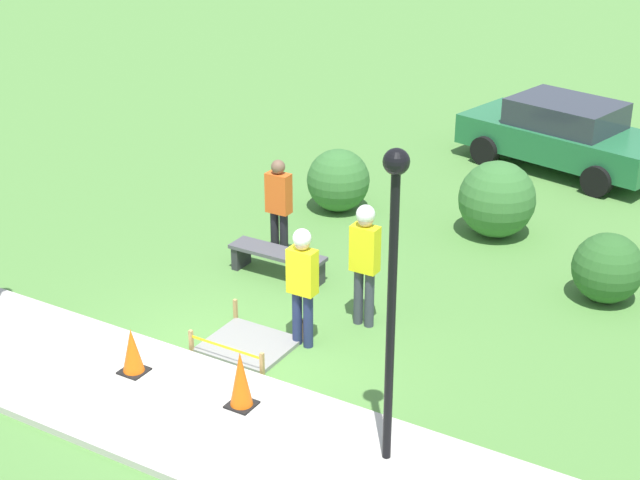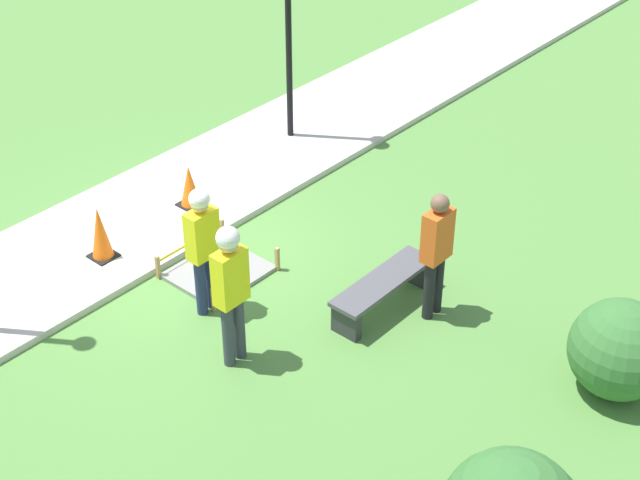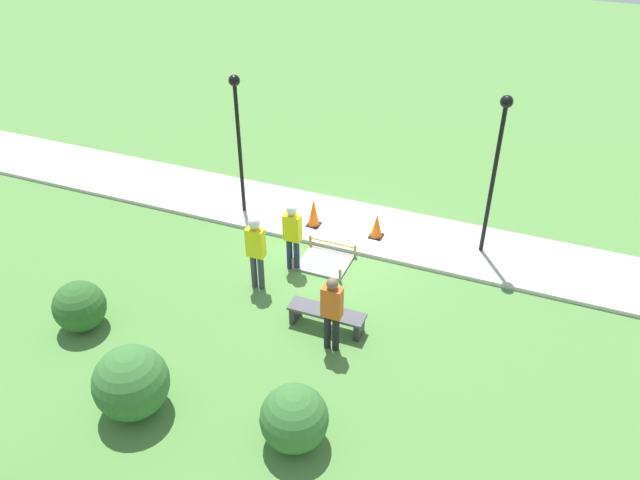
{
  "view_description": "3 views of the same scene",
  "coord_description": "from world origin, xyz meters",
  "px_view_note": "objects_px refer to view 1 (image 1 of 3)",
  "views": [
    {
      "loc": [
        6.98,
        -9.08,
        7.03
      ],
      "look_at": [
        0.35,
        2.07,
        1.16
      ],
      "focal_mm": 55.0,
      "sensor_mm": 36.0,
      "label": 1
    },
    {
      "loc": [
        7.12,
        8.62,
        7.72
      ],
      "look_at": [
        -0.55,
        1.92,
        0.82
      ],
      "focal_mm": 55.0,
      "sensor_mm": 36.0,
      "label": 2
    },
    {
      "loc": [
        -4.36,
        11.94,
        8.85
      ],
      "look_at": [
        -0.06,
        1.16,
        1.04
      ],
      "focal_mm": 35.0,
      "sensor_mm": 36.0,
      "label": 3
    }
  ],
  "objects_px": {
    "bystander_in_orange_shirt": "(279,204)",
    "parked_car_green": "(564,134)",
    "traffic_cone_far_patch": "(241,379)",
    "traffic_cone_near_patch": "(132,351)",
    "worker_assistant": "(302,277)",
    "worker_supervisor": "(365,254)",
    "park_bench": "(278,258)",
    "lamppost_near": "(393,264)"
  },
  "relations": [
    {
      "from": "bystander_in_orange_shirt",
      "to": "parked_car_green",
      "type": "xyz_separation_m",
      "value": [
        2.63,
        6.67,
        -0.25
      ]
    },
    {
      "from": "traffic_cone_far_patch",
      "to": "parked_car_green",
      "type": "relative_size",
      "value": 0.17
    },
    {
      "from": "traffic_cone_near_patch",
      "to": "parked_car_green",
      "type": "relative_size",
      "value": 0.14
    },
    {
      "from": "traffic_cone_far_patch",
      "to": "worker_assistant",
      "type": "xyz_separation_m",
      "value": [
        -0.22,
        1.81,
        0.58
      ]
    },
    {
      "from": "worker_supervisor",
      "to": "worker_assistant",
      "type": "relative_size",
      "value": 1.06
    },
    {
      "from": "park_bench",
      "to": "parked_car_green",
      "type": "height_order",
      "value": "parked_car_green"
    },
    {
      "from": "worker_assistant",
      "to": "traffic_cone_far_patch",
      "type": "bearing_deg",
      "value": -83.14
    },
    {
      "from": "traffic_cone_far_patch",
      "to": "bystander_in_orange_shirt",
      "type": "relative_size",
      "value": 0.44
    },
    {
      "from": "worker_assistant",
      "to": "parked_car_green",
      "type": "bearing_deg",
      "value": 84.66
    },
    {
      "from": "traffic_cone_near_patch",
      "to": "bystander_in_orange_shirt",
      "type": "relative_size",
      "value": 0.37
    },
    {
      "from": "worker_supervisor",
      "to": "lamppost_near",
      "type": "xyz_separation_m",
      "value": [
        1.8,
        -2.77,
        1.43
      ]
    },
    {
      "from": "park_bench",
      "to": "lamppost_near",
      "type": "relative_size",
      "value": 0.43
    },
    {
      "from": "traffic_cone_near_patch",
      "to": "lamppost_near",
      "type": "relative_size",
      "value": 0.17
    },
    {
      "from": "park_bench",
      "to": "bystander_in_orange_shirt",
      "type": "xyz_separation_m",
      "value": [
        -0.32,
        0.55,
        0.68
      ]
    },
    {
      "from": "bystander_in_orange_shirt",
      "to": "lamppost_near",
      "type": "height_order",
      "value": "lamppost_near"
    },
    {
      "from": "parked_car_green",
      "to": "lamppost_near",
      "type": "bearing_deg",
      "value": -69.6
    },
    {
      "from": "traffic_cone_far_patch",
      "to": "parked_car_green",
      "type": "bearing_deg",
      "value": 86.73
    },
    {
      "from": "worker_assistant",
      "to": "bystander_in_orange_shirt",
      "type": "height_order",
      "value": "worker_assistant"
    },
    {
      "from": "traffic_cone_near_patch",
      "to": "parked_car_green",
      "type": "distance_m",
      "value": 11.0
    },
    {
      "from": "traffic_cone_far_patch",
      "to": "worker_supervisor",
      "type": "bearing_deg",
      "value": 85.11
    },
    {
      "from": "lamppost_near",
      "to": "worker_assistant",
      "type": "bearing_deg",
      "value": 141.14
    },
    {
      "from": "traffic_cone_near_patch",
      "to": "worker_assistant",
      "type": "height_order",
      "value": "worker_assistant"
    },
    {
      "from": "park_bench",
      "to": "worker_assistant",
      "type": "relative_size",
      "value": 0.92
    },
    {
      "from": "traffic_cone_near_patch",
      "to": "lamppost_near",
      "type": "height_order",
      "value": "lamppost_near"
    },
    {
      "from": "bystander_in_orange_shirt",
      "to": "parked_car_green",
      "type": "bearing_deg",
      "value": 68.47
    },
    {
      "from": "park_bench",
      "to": "lamppost_near",
      "type": "distance_m",
      "value": 5.57
    },
    {
      "from": "worker_supervisor",
      "to": "worker_assistant",
      "type": "xyz_separation_m",
      "value": [
        -0.45,
        -0.95,
        -0.08
      ]
    },
    {
      "from": "traffic_cone_near_patch",
      "to": "traffic_cone_far_patch",
      "type": "bearing_deg",
      "value": 2.75
    },
    {
      "from": "park_bench",
      "to": "worker_assistant",
      "type": "bearing_deg",
      "value": -47.85
    },
    {
      "from": "worker_supervisor",
      "to": "worker_assistant",
      "type": "bearing_deg",
      "value": -115.51
    },
    {
      "from": "park_bench",
      "to": "parked_car_green",
      "type": "distance_m",
      "value": 7.59
    },
    {
      "from": "parked_car_green",
      "to": "bystander_in_orange_shirt",
      "type": "bearing_deg",
      "value": -98.72
    },
    {
      "from": "park_bench",
      "to": "parked_car_green",
      "type": "relative_size",
      "value": 0.36
    },
    {
      "from": "worker_supervisor",
      "to": "lamppost_near",
      "type": "height_order",
      "value": "lamppost_near"
    },
    {
      "from": "park_bench",
      "to": "lamppost_near",
      "type": "height_order",
      "value": "lamppost_near"
    },
    {
      "from": "traffic_cone_near_patch",
      "to": "park_bench",
      "type": "distance_m",
      "value": 3.54
    },
    {
      "from": "worker_assistant",
      "to": "bystander_in_orange_shirt",
      "type": "xyz_separation_m",
      "value": [
        -1.8,
        2.19,
        -0.06
      ]
    },
    {
      "from": "traffic_cone_near_patch",
      "to": "park_bench",
      "type": "bearing_deg",
      "value": 90.46
    },
    {
      "from": "park_bench",
      "to": "traffic_cone_far_patch",
      "type": "bearing_deg",
      "value": -63.72
    },
    {
      "from": "traffic_cone_near_patch",
      "to": "worker_supervisor",
      "type": "relative_size",
      "value": 0.34
    },
    {
      "from": "lamppost_near",
      "to": "parked_car_green",
      "type": "relative_size",
      "value": 0.84
    },
    {
      "from": "park_bench",
      "to": "parked_car_green",
      "type": "bearing_deg",
      "value": 72.2
    }
  ]
}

